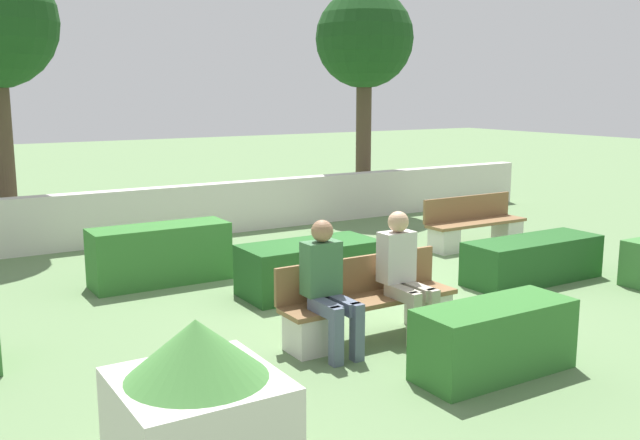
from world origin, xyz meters
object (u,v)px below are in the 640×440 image
object	(u,v)px
bench_left_side	(475,228)
person_seated_man	(403,268)
person_seated_woman	(328,281)
bench_front	(369,307)
tree_center_left	(365,42)
planter_corner_left	(198,406)

from	to	relation	value
bench_left_side	person_seated_man	xyz separation A→B (m)	(-3.75, -2.84, 0.41)
person_seated_woman	bench_front	bearing A→B (deg)	13.11
person_seated_man	tree_center_left	xyz separation A→B (m)	(4.27, 6.86, 2.85)
planter_corner_left	tree_center_left	world-z (taller)	tree_center_left
bench_front	planter_corner_left	size ratio (longest dim) A/B	1.77
bench_left_side	person_seated_woman	distance (m)	5.51
person_seated_woman	planter_corner_left	world-z (taller)	person_seated_woman
tree_center_left	bench_left_side	bearing A→B (deg)	-97.29
person_seated_woman	planter_corner_left	distance (m)	2.59
bench_left_side	person_seated_man	size ratio (longest dim) A/B	1.41
planter_corner_left	bench_left_side	bearing A→B (deg)	33.55
person_seated_woman	planter_corner_left	xyz separation A→B (m)	(-2.02, -1.61, -0.19)
bench_front	person_seated_man	size ratio (longest dim) A/B	1.51
person_seated_woman	tree_center_left	world-z (taller)	tree_center_left
bench_front	tree_center_left	size ratio (longest dim) A/B	0.43
bench_front	bench_left_side	size ratio (longest dim) A/B	1.07
planter_corner_left	person_seated_woman	bearing A→B (deg)	38.57
bench_left_side	person_seated_woman	bearing A→B (deg)	-159.37
bench_left_side	tree_center_left	size ratio (longest dim) A/B	0.40
bench_left_side	tree_center_left	bearing A→B (deg)	72.14
person_seated_man	bench_left_side	bearing A→B (deg)	37.17
bench_left_side	person_seated_woman	world-z (taller)	person_seated_woman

